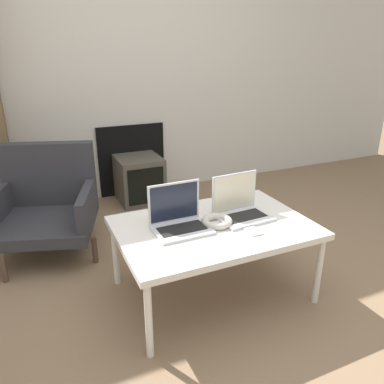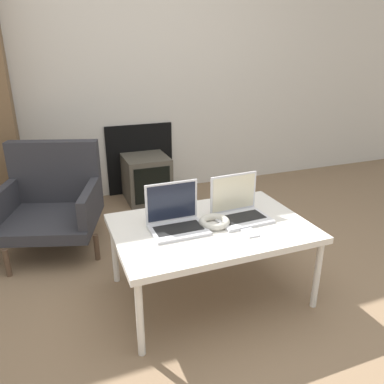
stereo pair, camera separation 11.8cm
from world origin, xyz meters
TOP-DOWN VIEW (x-y plane):
  - ground_plane at (0.00, 0.00)m, footprint 14.00×14.00m
  - wall_back at (0.00, 2.14)m, footprint 7.00×0.08m
  - table at (0.00, 0.28)m, footprint 1.08×0.73m
  - laptop_left at (-0.19, 0.32)m, footprint 0.30×0.23m
  - laptop_right at (0.19, 0.32)m, footprint 0.31×0.24m
  - headphones at (0.02, 0.27)m, footprint 0.17×0.17m
  - phone at (0.15, 0.13)m, footprint 0.07×0.13m
  - tv at (0.03, 1.87)m, footprint 0.40×0.44m
  - armchair at (-0.83, 1.28)m, footprint 0.83×0.82m

SIDE VIEW (x-z plane):
  - ground_plane at x=0.00m, z-range 0.00..0.00m
  - tv at x=0.03m, z-range 0.00..0.43m
  - armchair at x=-0.83m, z-range -0.01..0.73m
  - table at x=0.00m, z-range 0.19..0.64m
  - phone at x=0.15m, z-range 0.45..0.46m
  - headphones at x=0.02m, z-range 0.45..0.49m
  - laptop_left at x=-0.19m, z-range 0.38..0.63m
  - laptop_right at x=0.19m, z-range 0.38..0.63m
  - wall_back at x=0.00m, z-range -0.01..2.59m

